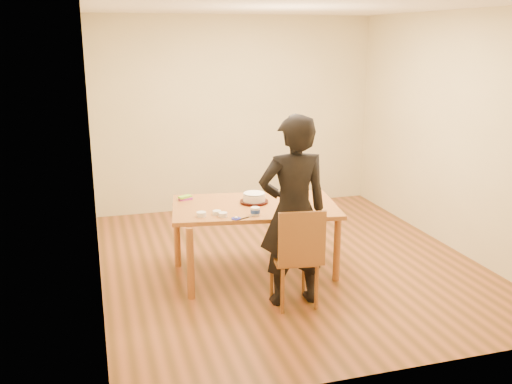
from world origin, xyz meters
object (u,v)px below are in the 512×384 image
object	(u,v)px
dining_table	(255,207)
cake	(254,197)
dining_chair	(294,258)
person	(293,211)
cake_plate	(254,202)

from	to	relation	value
dining_table	cake	size ratio (longest dim) A/B	7.26
cake	dining_chair	bearing A→B (deg)	-81.00
dining_chair	person	size ratio (longest dim) A/B	0.22
dining_chair	person	world-z (taller)	person
cake	person	size ratio (longest dim) A/B	0.13
dining_table	dining_chair	size ratio (longest dim) A/B	4.35
dining_chair	person	xyz separation A→B (m)	(0.00, 0.05, 0.44)
cake_plate	person	bearing A→B (deg)	-80.51
dining_table	dining_chair	distance (m)	0.84
cake_plate	person	distance (m)	0.82
dining_chair	cake_plate	bearing A→B (deg)	107.40
dining_chair	dining_table	bearing A→B (deg)	109.35
person	dining_chair	bearing A→B (deg)	91.33
cake	person	distance (m)	0.82
cake_plate	person	world-z (taller)	person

